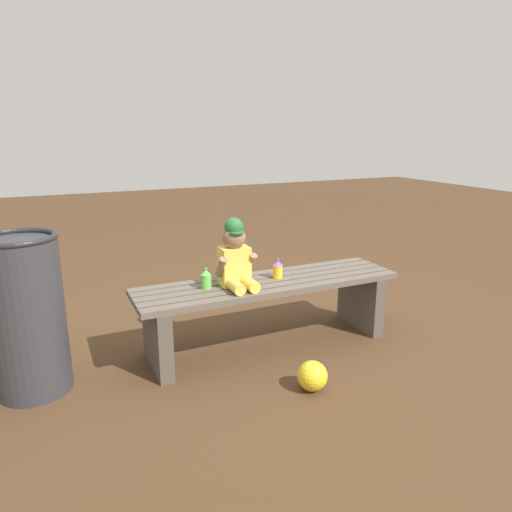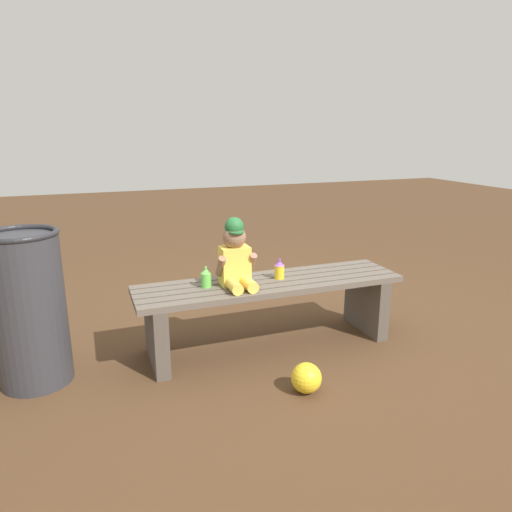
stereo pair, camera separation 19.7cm
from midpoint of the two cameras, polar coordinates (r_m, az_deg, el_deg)
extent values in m
plane|color=#4C331E|center=(3.02, 3.55, -10.77)|extent=(16.00, 16.00, 0.00)
cube|color=#60564C|center=(2.72, 5.17, -4.48)|extent=(1.64, 0.07, 0.04)
cube|color=#60564C|center=(2.79, 4.41, -3.92)|extent=(1.64, 0.07, 0.04)
cube|color=#60564C|center=(2.87, 3.69, -3.39)|extent=(1.64, 0.07, 0.04)
cube|color=#60564C|center=(2.94, 3.00, -2.89)|extent=(1.64, 0.07, 0.04)
cube|color=#60564C|center=(3.02, 2.35, -2.41)|extent=(1.64, 0.07, 0.04)
cube|color=#524941|center=(2.75, -10.00, -9.21)|extent=(0.08, 0.42, 0.39)
cube|color=#524941|center=(3.27, 14.93, -5.46)|extent=(0.08, 0.42, 0.39)
cube|color=#F2C64C|center=(2.76, -0.57, -1.20)|extent=(0.17, 0.12, 0.23)
sphere|color=#8C664C|center=(2.71, -0.58, 2.30)|extent=(0.14, 0.14, 0.14)
cylinder|color=#266633|center=(2.67, -0.31, 2.91)|extent=(0.09, 0.09, 0.01)
sphere|color=#266633|center=(2.70, -0.58, 3.56)|extent=(0.11, 0.11, 0.11)
cylinder|color=#FED050|center=(2.66, -0.60, -3.66)|extent=(0.07, 0.16, 0.07)
cylinder|color=#FED050|center=(2.69, 1.21, -3.44)|extent=(0.07, 0.16, 0.07)
cylinder|color=#8C664C|center=(2.70, -2.23, -1.28)|extent=(0.04, 0.12, 0.14)
cylinder|color=#8C664C|center=(2.76, 1.47, -0.89)|extent=(0.04, 0.12, 0.14)
cylinder|color=#66CC4C|center=(2.74, -4.04, -2.96)|extent=(0.06, 0.06, 0.08)
cone|color=#66CC4C|center=(2.72, -4.06, -1.87)|extent=(0.06, 0.06, 0.03)
cylinder|color=#66CC4C|center=(2.72, -4.07, -1.50)|extent=(0.01, 0.01, 0.02)
cylinder|color=yellow|center=(2.90, 4.80, -1.95)|extent=(0.06, 0.06, 0.08)
cone|color=#8C4CCC|center=(2.88, 4.82, -0.91)|extent=(0.06, 0.06, 0.03)
cylinder|color=#8C4CCC|center=(2.88, 4.83, -0.57)|extent=(0.01, 0.01, 0.02)
sphere|color=yellow|center=(2.52, 8.44, -14.49)|extent=(0.16, 0.16, 0.16)
cylinder|color=#333338|center=(2.69, -23.97, -6.17)|extent=(0.37, 0.37, 0.81)
torus|color=#232327|center=(2.58, -24.96, 2.44)|extent=(0.38, 0.38, 0.03)
camera|label=1|loc=(0.10, -87.93, 0.57)|focal=32.93mm
camera|label=2|loc=(0.10, 92.07, -0.57)|focal=32.93mm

